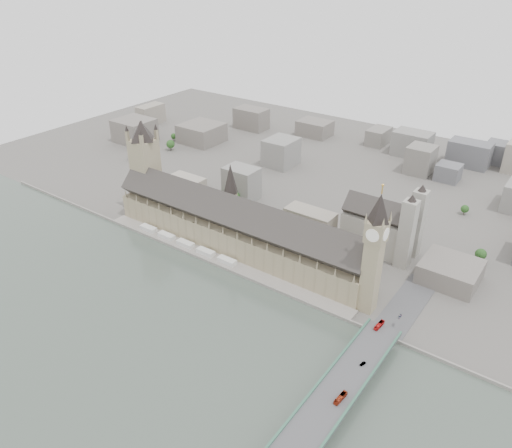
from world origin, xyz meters
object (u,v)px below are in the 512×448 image
Objects in this scene: red_bus_north at (379,325)px; red_bus_south at (341,398)px; car_approach at (400,317)px; victoria_tower at (145,163)px; car_silver at (363,364)px; westminster_bridge at (337,396)px; palace_of_westminster at (236,227)px; elizabeth_tower at (375,246)px; westminster_abbey at (382,227)px.

red_bus_south is (8.23, -75.41, 0.02)m from red_bus_north.
red_bus_south reaches higher than red_bus_north.
red_bus_north reaches higher than car_approach.
victoria_tower is 21.90× the size of car_silver.
victoria_tower is 309.91m from westminster_bridge.
palace_of_westminster is at bearing 167.49° from car_approach.
westminster_bridge is at bearing -21.78° from victoria_tower.
westminster_bridge is 27.61× the size of red_bus_south.
elizabeth_tower is 23.54× the size of car_silver.
car_approach is at bearing -6.44° from palace_of_westminster.
red_bus_north reaches higher than car_silver.
palace_of_westminster is 3.90× the size of westminster_abbey.
palace_of_westminster is 0.82× the size of westminster_bridge.
westminster_abbey is 123.43m from red_bus_north.
elizabeth_tower is 9.27× the size of red_bus_north.
westminster_abbey is at bearing 111.43° from red_bus_south.
car_approach reaches higher than westminster_bridge.
car_approach is (166.90, -18.85, -11.76)m from palace_of_westminster.
westminster_bridge is (162.00, -107.20, -17.58)m from palace_of_westminster.
westminster_abbey is (-27.08, 87.00, -33.01)m from elizabeth_tower.
westminster_abbey is (110.92, 75.30, 2.38)m from palace_of_westminster.
westminster_bridge is 88.67m from car_approach.
victoria_tower reaches higher than westminster_abbey.
car_silver is at bearing 83.24° from westminster_bridge.
car_approach is (55.98, -94.15, -14.14)m from westminster_abbey.
elizabeth_tower is 22.55× the size of car_approach.
palace_of_westminster is 55.58× the size of car_approach.
red_bus_north is 41.45m from car_silver.
palace_of_westminster is at bearing 171.18° from red_bus_north.
red_bus_north is at bearing -8.90° from victoria_tower.
red_bus_south is at bearing -74.01° from elizabeth_tower.
westminster_bridge is (24.00, -95.50, -52.96)m from elizabeth_tower.
red_bus_north is 2.43× the size of car_approach.
red_bus_south is 94.25m from car_approach.
red_bus_north is 2.54× the size of car_silver.
palace_of_westminster is 134.09m from westminster_abbey.
car_approach is (28.90, -7.15, -47.14)m from elizabeth_tower.
palace_of_westminster is 183.49m from car_silver.
westminster_bridge is 69.91m from red_bus_north.
westminster_bridge is at bearing -82.85° from red_bus_north.
red_bus_north is at bearing 101.07° from red_bus_south.
westminster_abbey reaches higher than westminster_bridge.
car_approach is at bearing -13.90° from elizabeth_tower.
red_bus_south is at bearing -22.44° from victoria_tower.
westminster_bridge is at bearing -33.49° from palace_of_westminster.
elizabeth_tower is at bearing 128.66° from car_silver.
westminster_abbey is 14.26× the size of car_approach.
victoria_tower is at bearing 175.63° from red_bus_north.
victoria_tower reaches higher than red_bus_north.
palace_of_westminster reaches higher than car_silver.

